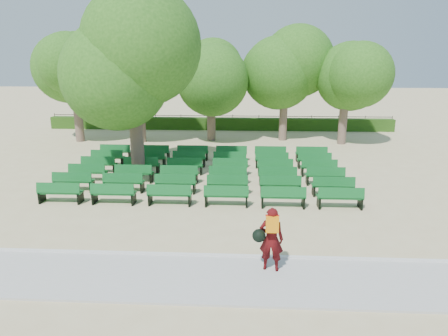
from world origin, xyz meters
name	(u,v)px	position (x,y,z in m)	size (l,w,h in m)	color
ground	(198,186)	(0.00, 0.00, 0.00)	(120.00, 120.00, 0.00)	tan
paving	(163,278)	(0.00, -7.40, 0.03)	(30.00, 2.20, 0.06)	#B1B1AC
curb	(171,255)	(0.00, -6.25, 0.05)	(30.00, 0.12, 0.10)	silver
hedge	(219,124)	(0.00, 14.00, 0.45)	(26.00, 0.70, 0.90)	#254B13
fence	(220,129)	(0.00, 14.40, 0.00)	(26.00, 0.10, 1.02)	black
tree_line	(215,140)	(0.00, 10.00, 0.00)	(21.80, 6.80, 7.04)	#316A1C
bench_array	(206,177)	(0.23, 1.18, 0.08)	(1.64, 0.53, 1.03)	#0F5B22
tree_among	(132,64)	(-2.97, 1.61, 5.01)	(5.01, 5.01, 7.30)	brown
person	(270,238)	(2.65, -6.91, 0.93)	(0.81, 0.52, 1.67)	#44090B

